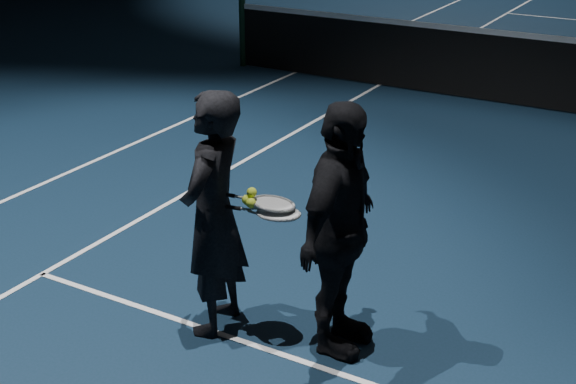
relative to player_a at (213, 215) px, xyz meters
The scene contains 6 objects.
net_post_left 7.42m from the player_a, 121.64° to the left, with size 0.10×0.10×1.10m, color black.
player_a is the anchor object (origin of this frame).
player_b 0.85m from the player_a, 12.94° to the left, with size 0.99×0.41×1.68m, color black.
racket_lower 0.46m from the player_a, 12.94° to the left, with size 0.68×0.22×0.03m, color black, non-canonical shape.
racket_upper 0.42m from the player_a, 18.65° to the left, with size 0.68×0.22×0.03m, color black, non-canonical shape.
tennis_balls 0.29m from the player_a, 14.06° to the left, with size 0.12×0.10×0.12m, color #C1DF2F, non-canonical shape.
Camera 1 is at (0.30, -10.19, 3.02)m, focal length 50.00 mm.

